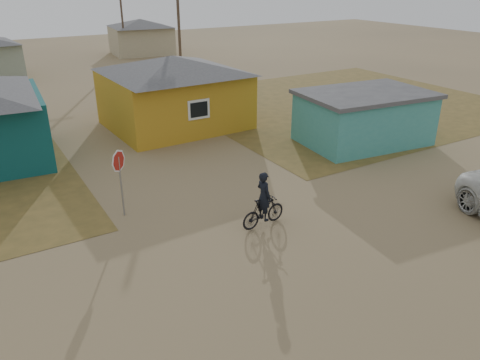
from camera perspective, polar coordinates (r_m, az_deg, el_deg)
name	(u,v)px	position (r m, az deg, el deg)	size (l,w,h in m)	color
ground	(285,253)	(14.66, 5.57, -8.87)	(120.00, 120.00, 0.00)	#8B7450
grass_ne	(341,103)	(32.33, 12.20, 9.16)	(20.00, 18.00, 0.00)	brown
house_yellow	(174,91)	(26.49, -8.03, 10.74)	(7.72, 6.76, 3.90)	#BC891C
shed_turquoise	(364,117)	(24.47, 14.85, 7.41)	(6.71, 4.93, 2.60)	teal
house_beige_east	(141,36)	(53.15, -11.97, 16.80)	(6.95, 6.05, 3.60)	tan
utility_pole_near	(179,32)	(34.97, -7.43, 17.46)	(1.40, 0.20, 8.00)	#4E3D2F
utility_pole_far	(122,16)	(50.26, -14.20, 18.85)	(1.40, 0.20, 8.00)	#4E3D2F
stop_sign	(119,168)	(16.49, -14.50, 1.45)	(0.78, 0.31, 2.48)	gray
cyclist	(264,207)	(15.79, 2.89, -3.25)	(1.78, 0.66, 1.96)	black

